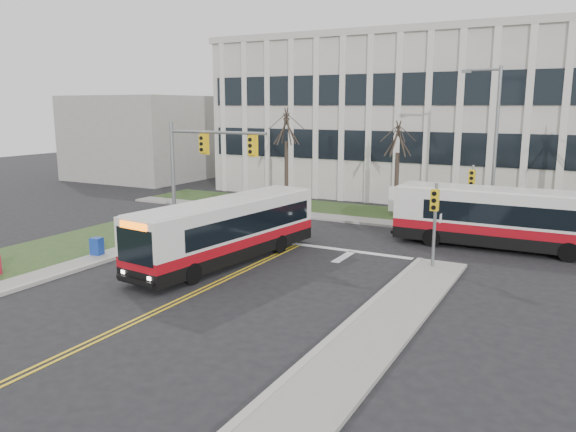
# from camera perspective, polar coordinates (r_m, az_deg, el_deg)

# --- Properties ---
(ground) EXTENTS (120.00, 120.00, 0.00)m
(ground) POSITION_cam_1_polar(r_m,az_deg,el_deg) (22.36, -8.54, -7.37)
(ground) COLOR black
(ground) RESTS_ON ground
(sidewalk_east) EXTENTS (2.00, 26.00, 0.14)m
(sidewalk_east) POSITION_cam_1_polar(r_m,az_deg,el_deg) (14.80, 3.93, -17.00)
(sidewalk_east) COLOR #9E9B93
(sidewalk_east) RESTS_ON ground
(sidewalk_cross) EXTENTS (44.00, 1.60, 0.14)m
(sidewalk_cross) POSITION_cam_1_polar(r_m,az_deg,el_deg) (33.80, 14.17, -1.14)
(sidewalk_cross) COLOR #9E9B93
(sidewalk_cross) RESTS_ON ground
(building_lawn) EXTENTS (44.00, 5.00, 0.12)m
(building_lawn) POSITION_cam_1_polar(r_m,az_deg,el_deg) (36.48, 15.25, -0.32)
(building_lawn) COLOR #2E481F
(building_lawn) RESTS_ON ground
(office_building) EXTENTS (40.00, 16.00, 12.00)m
(office_building) POSITION_cam_1_polar(r_m,az_deg,el_deg) (47.60, 18.93, 9.26)
(office_building) COLOR beige
(office_building) RESTS_ON ground
(building_annex) EXTENTS (12.00, 12.00, 8.00)m
(building_annex) POSITION_cam_1_polar(r_m,az_deg,el_deg) (57.94, -14.11, 7.77)
(building_annex) COLOR #9E9B93
(building_annex) RESTS_ON ground
(mast_arm_signal) EXTENTS (6.11, 0.38, 6.20)m
(mast_arm_signal) POSITION_cam_1_polar(r_m,az_deg,el_deg) (30.45, -9.26, 5.72)
(mast_arm_signal) COLOR slate
(mast_arm_signal) RESTS_ON ground
(signal_pole_near) EXTENTS (0.34, 0.39, 3.80)m
(signal_pole_near) POSITION_cam_1_polar(r_m,az_deg,el_deg) (24.91, 14.67, 0.25)
(signal_pole_near) COLOR slate
(signal_pole_near) RESTS_ON ground
(signal_pole_far) EXTENTS (0.34, 0.39, 3.80)m
(signal_pole_far) POSITION_cam_1_polar(r_m,az_deg,el_deg) (33.14, 18.15, 2.68)
(signal_pole_far) COLOR slate
(signal_pole_far) RESTS_ON ground
(streetlight) EXTENTS (2.15, 0.25, 9.20)m
(streetlight) POSITION_cam_1_polar(r_m,az_deg,el_deg) (33.54, 20.07, 7.29)
(streetlight) COLOR slate
(streetlight) RESTS_ON ground
(directory_sign) EXTENTS (1.50, 0.12, 2.00)m
(directory_sign) POSITION_cam_1_polar(r_m,az_deg,el_deg) (36.42, 11.33, 1.62)
(directory_sign) COLOR slate
(directory_sign) RESTS_ON ground
(tree_left) EXTENTS (1.80, 1.80, 7.70)m
(tree_left) POSITION_cam_1_polar(r_m,az_deg,el_deg) (39.70, -0.17, 8.90)
(tree_left) COLOR #42352B
(tree_left) RESTS_ON ground
(tree_mid) EXTENTS (1.80, 1.80, 6.82)m
(tree_mid) POSITION_cam_1_polar(r_m,az_deg,el_deg) (36.83, 11.12, 7.55)
(tree_mid) COLOR #42352B
(tree_mid) RESTS_ON ground
(bus_main) EXTENTS (3.56, 10.80, 2.83)m
(bus_main) POSITION_cam_1_polar(r_m,az_deg,el_deg) (25.72, -6.19, -1.59)
(bus_main) COLOR silver
(bus_main) RESTS_ON ground
(bus_cross) EXTENTS (11.08, 2.45, 2.95)m
(bus_cross) POSITION_cam_1_polar(r_m,az_deg,el_deg) (29.80, 21.55, -0.44)
(bus_cross) COLOR silver
(bus_cross) RESTS_ON ground
(newspaper_box_blue) EXTENTS (0.56, 0.52, 0.95)m
(newspaper_box_blue) POSITION_cam_1_polar(r_m,az_deg,el_deg) (28.00, -18.84, -3.06)
(newspaper_box_blue) COLOR navy
(newspaper_box_blue) RESTS_ON ground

